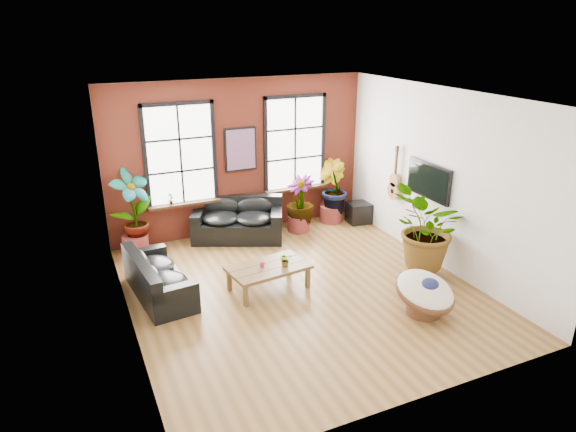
{
  "coord_description": "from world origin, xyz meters",
  "views": [
    {
      "loc": [
        -3.65,
        -7.5,
        4.62
      ],
      "look_at": [
        0.0,
        0.6,
        1.25
      ],
      "focal_mm": 32.0,
      "sensor_mm": 36.0,
      "label": 1
    }
  ],
  "objects_px": {
    "sofa_back": "(238,220)",
    "papasan_chair": "(425,293)",
    "coffee_table": "(268,269)",
    "sofa_left": "(156,279)"
  },
  "relations": [
    {
      "from": "sofa_back",
      "to": "sofa_left",
      "type": "height_order",
      "value": "sofa_back"
    },
    {
      "from": "sofa_back",
      "to": "papasan_chair",
      "type": "height_order",
      "value": "sofa_back"
    },
    {
      "from": "coffee_table",
      "to": "papasan_chair",
      "type": "relative_size",
      "value": 1.19
    },
    {
      "from": "sofa_back",
      "to": "coffee_table",
      "type": "distance_m",
      "value": 2.54
    },
    {
      "from": "coffee_table",
      "to": "sofa_back",
      "type": "bearing_deg",
      "value": 76.34
    },
    {
      "from": "sofa_back",
      "to": "sofa_left",
      "type": "xyz_separation_m",
      "value": [
        -2.2,
        -1.94,
        -0.07
      ]
    },
    {
      "from": "sofa_back",
      "to": "papasan_chair",
      "type": "bearing_deg",
      "value": -43.94
    },
    {
      "from": "coffee_table",
      "to": "papasan_chair",
      "type": "bearing_deg",
      "value": -49.29
    },
    {
      "from": "sofa_left",
      "to": "papasan_chair",
      "type": "xyz_separation_m",
      "value": [
        3.98,
        -2.44,
        0.05
      ]
    },
    {
      "from": "coffee_table",
      "to": "papasan_chair",
      "type": "height_order",
      "value": "papasan_chair"
    }
  ]
}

